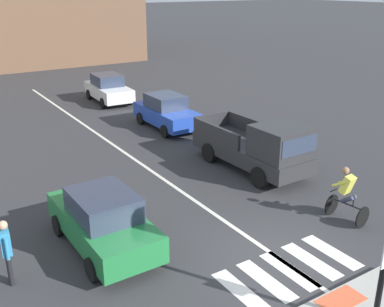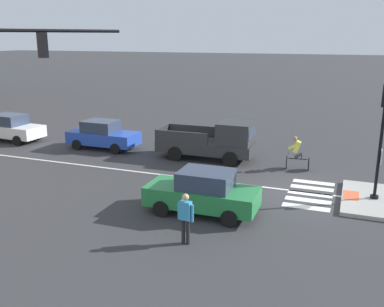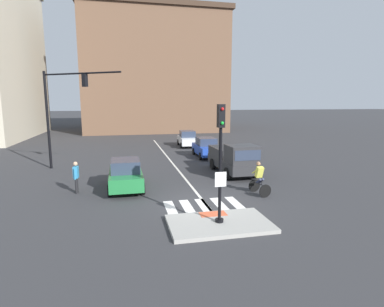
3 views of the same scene
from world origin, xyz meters
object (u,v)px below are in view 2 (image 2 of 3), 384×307
(car_blue_eastbound_far, at_px, (103,135))
(cyclist, at_px, (297,152))
(signal_pole, at_px, (382,132))
(car_green_westbound_near, at_px, (203,192))
(pickup_truck_charcoal_eastbound_mid, at_px, (215,142))
(pedestrian_at_curb_left, at_px, (186,215))
(car_white_eastbound_distant, at_px, (11,128))

(car_blue_eastbound_far, distance_m, cyclist, 11.06)
(signal_pole, relative_size, car_green_westbound_near, 1.08)
(car_blue_eastbound_far, bearing_deg, signal_pole, -103.26)
(signal_pole, xyz_separation_m, car_blue_eastbound_far, (3.42, 14.53, -2.03))
(pickup_truck_charcoal_eastbound_mid, bearing_deg, pedestrian_at_curb_left, -167.47)
(car_green_westbound_near, height_order, cyclist, cyclist)
(car_blue_eastbound_far, relative_size, pedestrian_at_curb_left, 2.47)
(signal_pole, height_order, pedestrian_at_curb_left, signal_pole)
(cyclist, bearing_deg, pickup_truck_charcoal_eastbound_mid, 86.12)
(car_green_westbound_near, distance_m, pickup_truck_charcoal_eastbound_mid, 7.17)
(signal_pole, xyz_separation_m, pickup_truck_charcoal_eastbound_mid, (3.51, 7.76, -1.86))
(signal_pole, height_order, car_white_eastbound_distant, signal_pole)
(signal_pole, distance_m, car_blue_eastbound_far, 15.06)
(signal_pole, relative_size, cyclist, 2.66)
(car_white_eastbound_distant, relative_size, pickup_truck_charcoal_eastbound_mid, 0.82)
(signal_pole, xyz_separation_m, car_green_westbound_near, (-3.44, 5.97, -2.03))
(cyclist, relative_size, pedestrian_at_curb_left, 1.01)
(signal_pole, distance_m, car_white_eastbound_distant, 21.31)
(car_blue_eastbound_far, distance_m, car_white_eastbound_distant, 6.47)
(signal_pole, height_order, cyclist, signal_pole)
(car_blue_eastbound_far, relative_size, pickup_truck_charcoal_eastbound_mid, 0.80)
(car_blue_eastbound_far, height_order, pickup_truck_charcoal_eastbound_mid, pickup_truck_charcoal_eastbound_mid)
(car_green_westbound_near, relative_size, car_white_eastbound_distant, 0.98)
(pickup_truck_charcoal_eastbound_mid, xyz_separation_m, cyclist, (-0.29, -4.29, -0.11))
(car_green_westbound_near, distance_m, pedestrian_at_curb_left, 2.52)
(signal_pole, height_order, pickup_truck_charcoal_eastbound_mid, signal_pole)
(car_green_westbound_near, relative_size, pedestrian_at_curb_left, 2.47)
(car_white_eastbound_distant, bearing_deg, car_green_westbound_near, -113.56)
(pickup_truck_charcoal_eastbound_mid, height_order, cyclist, pickup_truck_charcoal_eastbound_mid)
(car_blue_eastbound_far, bearing_deg, car_green_westbound_near, -128.71)
(pedestrian_at_curb_left, bearing_deg, car_blue_eastbound_far, 43.46)
(car_green_westbound_near, xyz_separation_m, pedestrian_at_curb_left, (-2.49, -0.30, 0.17))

